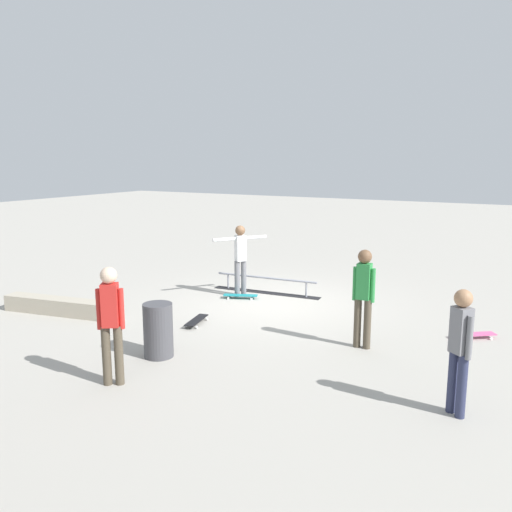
{
  "coord_description": "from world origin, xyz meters",
  "views": [
    {
      "loc": [
        -5.33,
        10.36,
        3.27
      ],
      "look_at": [
        0.53,
        -0.23,
        1.0
      ],
      "focal_mm": 37.06,
      "sensor_mm": 36.0,
      "label": 1
    }
  ],
  "objects_px": {
    "skater_main": "(240,255)",
    "loose_skateboard_black": "(196,320)",
    "skateboard_main": "(240,295)",
    "bystander_grey_shirt": "(460,345)",
    "bystander_red_shirt": "(111,319)",
    "bystander_green_shirt": "(364,293)",
    "trash_bin": "(158,330)",
    "grind_rail": "(266,286)",
    "loose_skateboard_pink": "(474,335)",
    "skate_ledge": "(58,306)"
  },
  "relations": [
    {
      "from": "grind_rail",
      "to": "bystander_red_shirt",
      "type": "bearing_deg",
      "value": 90.71
    },
    {
      "from": "loose_skateboard_pink",
      "to": "trash_bin",
      "type": "xyz_separation_m",
      "value": [
        4.49,
        3.49,
        0.38
      ]
    },
    {
      "from": "bystander_red_shirt",
      "to": "trash_bin",
      "type": "distance_m",
      "value": 1.31
    },
    {
      "from": "skate_ledge",
      "to": "bystander_green_shirt",
      "type": "bearing_deg",
      "value": -169.46
    },
    {
      "from": "grind_rail",
      "to": "bystander_red_shirt",
      "type": "xyz_separation_m",
      "value": [
        -0.53,
        5.75,
        0.82
      ]
    },
    {
      "from": "skateboard_main",
      "to": "trash_bin",
      "type": "height_order",
      "value": "trash_bin"
    },
    {
      "from": "grind_rail",
      "to": "skate_ledge",
      "type": "relative_size",
      "value": 1.1
    },
    {
      "from": "bystander_green_shirt",
      "to": "bystander_red_shirt",
      "type": "distance_m",
      "value": 4.21
    },
    {
      "from": "bystander_red_shirt",
      "to": "grind_rail",
      "type": "bearing_deg",
      "value": -117.63
    },
    {
      "from": "skateboard_main",
      "to": "bystander_grey_shirt",
      "type": "bearing_deg",
      "value": -56.39
    },
    {
      "from": "skateboard_main",
      "to": "bystander_grey_shirt",
      "type": "height_order",
      "value": "bystander_grey_shirt"
    },
    {
      "from": "bystander_grey_shirt",
      "to": "loose_skateboard_pink",
      "type": "distance_m",
      "value": 3.35
    },
    {
      "from": "skateboard_main",
      "to": "bystander_red_shirt",
      "type": "height_order",
      "value": "bystander_red_shirt"
    },
    {
      "from": "grind_rail",
      "to": "loose_skateboard_black",
      "type": "xyz_separation_m",
      "value": [
        0.06,
        2.83,
        -0.1
      ]
    },
    {
      "from": "bystander_grey_shirt",
      "to": "trash_bin",
      "type": "height_order",
      "value": "bystander_grey_shirt"
    },
    {
      "from": "skater_main",
      "to": "trash_bin",
      "type": "bearing_deg",
      "value": -133.92
    },
    {
      "from": "bystander_green_shirt",
      "to": "bystander_red_shirt",
      "type": "xyz_separation_m",
      "value": [
        2.7,
        3.23,
        0.01
      ]
    },
    {
      "from": "skateboard_main",
      "to": "bystander_grey_shirt",
      "type": "distance_m",
      "value": 6.45
    },
    {
      "from": "skate_ledge",
      "to": "bystander_grey_shirt",
      "type": "height_order",
      "value": "bystander_grey_shirt"
    },
    {
      "from": "skateboard_main",
      "to": "loose_skateboard_black",
      "type": "bearing_deg",
      "value": -106.99
    },
    {
      "from": "loose_skateboard_black",
      "to": "skate_ledge",
      "type": "bearing_deg",
      "value": 93.5
    },
    {
      "from": "loose_skateboard_black",
      "to": "trash_bin",
      "type": "bearing_deg",
      "value": -177.62
    },
    {
      "from": "skateboard_main",
      "to": "bystander_grey_shirt",
      "type": "relative_size",
      "value": 0.49
    },
    {
      "from": "bystander_green_shirt",
      "to": "skate_ledge",
      "type": "bearing_deg",
      "value": -171.34
    },
    {
      "from": "bystander_green_shirt",
      "to": "trash_bin",
      "type": "relative_size",
      "value": 1.91
    },
    {
      "from": "loose_skateboard_pink",
      "to": "loose_skateboard_black",
      "type": "bearing_deg",
      "value": 162.92
    },
    {
      "from": "bystander_green_shirt",
      "to": "skater_main",
      "type": "bearing_deg",
      "value": 149.59
    },
    {
      "from": "bystander_green_shirt",
      "to": "trash_bin",
      "type": "bearing_deg",
      "value": -146.11
    },
    {
      "from": "skate_ledge",
      "to": "loose_skateboard_pink",
      "type": "relative_size",
      "value": 3.31
    },
    {
      "from": "skater_main",
      "to": "trash_bin",
      "type": "height_order",
      "value": "skater_main"
    },
    {
      "from": "skateboard_main",
      "to": "bystander_grey_shirt",
      "type": "xyz_separation_m",
      "value": [
        -5.32,
        3.54,
        0.87
      ]
    },
    {
      "from": "bystander_green_shirt",
      "to": "loose_skateboard_pink",
      "type": "xyz_separation_m",
      "value": [
        -1.66,
        -1.46,
        -0.91
      ]
    },
    {
      "from": "skater_main",
      "to": "loose_skateboard_pink",
      "type": "xyz_separation_m",
      "value": [
        -5.28,
        0.51,
        -0.91
      ]
    },
    {
      "from": "bystander_green_shirt",
      "to": "bystander_grey_shirt",
      "type": "height_order",
      "value": "bystander_green_shirt"
    },
    {
      "from": "skate_ledge",
      "to": "loose_skateboard_pink",
      "type": "xyz_separation_m",
      "value": [
        -7.91,
        -2.62,
        -0.1
      ]
    },
    {
      "from": "grind_rail",
      "to": "bystander_red_shirt",
      "type": "distance_m",
      "value": 5.84
    },
    {
      "from": "grind_rail",
      "to": "loose_skateboard_pink",
      "type": "height_order",
      "value": "grind_rail"
    },
    {
      "from": "skater_main",
      "to": "loose_skateboard_black",
      "type": "height_order",
      "value": "skater_main"
    },
    {
      "from": "grind_rail",
      "to": "skateboard_main",
      "type": "xyz_separation_m",
      "value": [
        0.27,
        0.76,
        -0.1
      ]
    },
    {
      "from": "skateboard_main",
      "to": "loose_skateboard_black",
      "type": "relative_size",
      "value": 0.99
    },
    {
      "from": "bystander_green_shirt",
      "to": "loose_skateboard_black",
      "type": "xyz_separation_m",
      "value": [
        3.29,
        0.31,
        -0.91
      ]
    },
    {
      "from": "bystander_grey_shirt",
      "to": "bystander_green_shirt",
      "type": "bearing_deg",
      "value": -5.04
    },
    {
      "from": "bystander_green_shirt",
      "to": "trash_bin",
      "type": "height_order",
      "value": "bystander_green_shirt"
    },
    {
      "from": "skate_ledge",
      "to": "bystander_red_shirt",
      "type": "xyz_separation_m",
      "value": [
        -3.55,
        2.06,
        0.82
      ]
    },
    {
      "from": "bystander_green_shirt",
      "to": "bystander_red_shirt",
      "type": "height_order",
      "value": "bystander_red_shirt"
    },
    {
      "from": "bystander_grey_shirt",
      "to": "loose_skateboard_black",
      "type": "xyz_separation_m",
      "value": [
        5.11,
        -1.47,
        -0.87
      ]
    },
    {
      "from": "skater_main",
      "to": "bystander_grey_shirt",
      "type": "xyz_separation_m",
      "value": [
        -5.44,
        3.75,
        -0.05
      ]
    },
    {
      "from": "skater_main",
      "to": "loose_skateboard_pink",
      "type": "height_order",
      "value": "skater_main"
    },
    {
      "from": "grind_rail",
      "to": "skateboard_main",
      "type": "relative_size",
      "value": 3.4
    },
    {
      "from": "skater_main",
      "to": "loose_skateboard_pink",
      "type": "distance_m",
      "value": 5.38
    }
  ]
}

